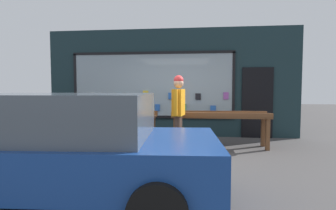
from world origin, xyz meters
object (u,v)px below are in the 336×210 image
parked_car (61,145)px  display_table_left (111,118)px  person_browsing (178,107)px  display_table_right (220,119)px  small_dog (202,142)px  sandwich_board_sign (38,123)px

parked_car → display_table_left: bearing=94.7°
person_browsing → display_table_right: bearing=-50.2°
display_table_left → display_table_right: size_ratio=1.00×
display_table_right → small_dog: size_ratio=4.75×
person_browsing → sandwich_board_sign: size_ratio=1.77×
small_dog → sandwich_board_sign: (-4.47, 1.00, 0.21)m
person_browsing → parked_car: size_ratio=0.43×
display_table_right → sandwich_board_sign: sandwich_board_sign is taller
display_table_left → parked_car: 3.45m
person_browsing → parked_car: (-1.33, -2.80, -0.31)m
display_table_left → sandwich_board_sign: bearing=177.2°
small_dog → sandwich_board_sign: size_ratio=0.51×
small_dog → person_browsing: bearing=103.5°
display_table_left → display_table_right: bearing=-0.0°
display_table_right → parked_car: 4.13m
person_browsing → sandwich_board_sign: person_browsing is taller
display_table_left → display_table_right: display_table_right is taller
person_browsing → small_dog: 0.96m
parked_car → small_dog: bearing=50.1°
display_table_left → person_browsing: person_browsing is taller
display_table_right → person_browsing: (-1.00, -0.61, 0.34)m
person_browsing → parked_car: 3.12m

